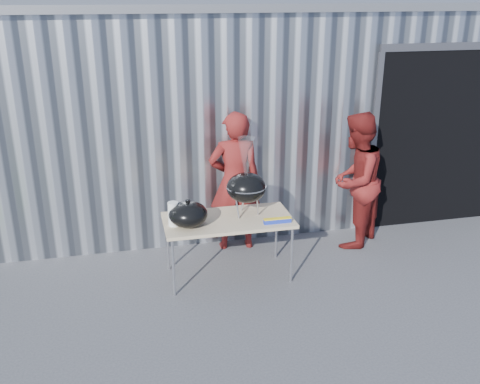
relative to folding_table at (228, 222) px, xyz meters
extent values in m
plane|color=#424244|center=(0.19, -0.76, -0.71)|extent=(80.00, 80.00, 0.00)
cube|color=silver|center=(0.99, 3.94, 0.79)|extent=(8.00, 6.00, 3.00)
cube|color=slate|center=(0.99, 3.94, 2.34)|extent=(8.20, 6.20, 0.10)
cube|color=black|center=(3.49, 1.51, 0.54)|extent=(2.40, 1.20, 2.50)
cube|color=#4C4C51|center=(3.49, 0.94, 1.84)|extent=(2.52, 0.08, 0.10)
cube|color=tan|center=(0.00, 0.00, 0.02)|extent=(1.50, 0.75, 0.04)
cylinder|color=silver|center=(-0.69, -0.31, -0.35)|extent=(0.03, 0.03, 0.71)
cylinder|color=silver|center=(0.69, -0.31, -0.35)|extent=(0.03, 0.03, 0.71)
cylinder|color=silver|center=(-0.69, 0.32, -0.35)|extent=(0.03, 0.03, 0.71)
cylinder|color=silver|center=(0.69, 0.32, -0.35)|extent=(0.03, 0.03, 0.71)
ellipsoid|color=black|center=(0.23, 0.07, 0.38)|extent=(0.46, 0.46, 0.35)
cylinder|color=silver|center=(0.23, 0.07, 0.40)|extent=(0.47, 0.47, 0.02)
cylinder|color=silver|center=(0.23, 0.07, 0.41)|extent=(0.44, 0.44, 0.01)
cylinder|color=silver|center=(0.23, 0.21, 0.16)|extent=(0.02, 0.02, 0.24)
cylinder|color=silver|center=(0.11, 0.00, 0.16)|extent=(0.02, 0.02, 0.24)
cylinder|color=silver|center=(0.36, 0.00, 0.16)|extent=(0.02, 0.02, 0.24)
cylinder|color=#CD7649|center=(0.09, 0.07, 0.42)|extent=(0.02, 0.14, 0.02)
cylinder|color=#CD7649|center=(0.13, 0.07, 0.42)|extent=(0.02, 0.14, 0.02)
cylinder|color=#CD7649|center=(0.16, 0.07, 0.42)|extent=(0.02, 0.14, 0.02)
cylinder|color=#CD7649|center=(0.20, 0.07, 0.42)|extent=(0.02, 0.14, 0.02)
cylinder|color=#CD7649|center=(0.23, 0.07, 0.42)|extent=(0.02, 0.14, 0.02)
cylinder|color=#CD7649|center=(0.27, 0.07, 0.42)|extent=(0.02, 0.14, 0.02)
cylinder|color=#CD7649|center=(0.31, 0.07, 0.42)|extent=(0.02, 0.14, 0.02)
cylinder|color=#CD7649|center=(0.34, 0.07, 0.42)|extent=(0.02, 0.14, 0.02)
cylinder|color=#CD7649|center=(0.38, 0.07, 0.42)|extent=(0.02, 0.14, 0.02)
cone|color=silver|center=(0.23, 0.07, 0.71)|extent=(0.20, 0.20, 0.55)
ellipsoid|color=black|center=(-0.48, -0.10, 0.18)|extent=(0.44, 0.44, 0.29)
cylinder|color=black|center=(-0.48, -0.10, 0.34)|extent=(0.05, 0.05, 0.03)
cylinder|color=white|center=(-0.64, -0.05, 0.18)|extent=(0.12, 0.12, 0.28)
cube|color=white|center=(-0.55, 0.22, 0.09)|extent=(0.20, 0.15, 0.10)
cube|color=#1A2EAA|center=(0.53, -0.25, 0.07)|extent=(0.32, 0.05, 0.05)
cube|color=yellow|center=(0.53, -0.25, 0.10)|extent=(0.32, 0.05, 0.01)
imported|color=maroon|center=(0.25, 0.76, 0.22)|extent=(0.70, 0.48, 1.85)
imported|color=maroon|center=(1.81, 0.50, 0.20)|extent=(1.11, 1.10, 1.81)
camera|label=1|loc=(-1.15, -5.61, 2.53)|focal=40.00mm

